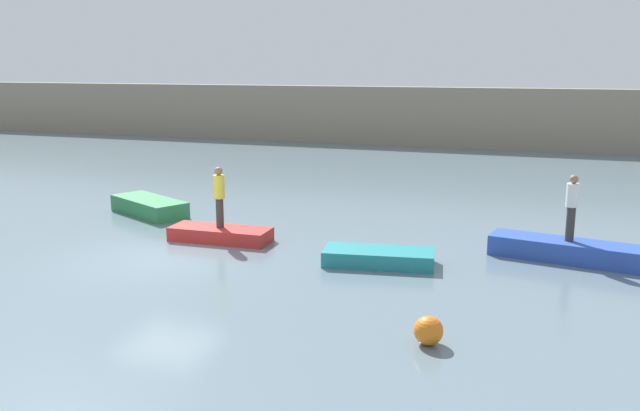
{
  "coord_description": "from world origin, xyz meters",
  "views": [
    {
      "loc": [
        9.47,
        -14.8,
        5.07
      ],
      "look_at": [
        2.98,
        3.97,
        0.84
      ],
      "focal_mm": 37.47,
      "sensor_mm": 36.0,
      "label": 1
    }
  ],
  "objects_px": {
    "rowboat_green": "(149,206)",
    "person_yellow_shirt": "(219,194)",
    "rowboat_red": "(221,234)",
    "rowboat_teal": "(379,257)",
    "rowboat_blue": "(568,251)",
    "person_white_shirt": "(572,204)",
    "mooring_buoy": "(428,331)"
  },
  "relations": [
    {
      "from": "rowboat_red",
      "to": "mooring_buoy",
      "type": "distance_m",
      "value": 8.82
    },
    {
      "from": "mooring_buoy",
      "to": "rowboat_green",
      "type": "bearing_deg",
      "value": 144.97
    },
    {
      "from": "rowboat_green",
      "to": "person_white_shirt",
      "type": "xyz_separation_m",
      "value": [
        13.49,
        -1.16,
        1.24
      ]
    },
    {
      "from": "rowboat_green",
      "to": "rowboat_teal",
      "type": "bearing_deg",
      "value": 7.48
    },
    {
      "from": "rowboat_red",
      "to": "person_yellow_shirt",
      "type": "height_order",
      "value": "person_yellow_shirt"
    },
    {
      "from": "mooring_buoy",
      "to": "rowboat_red",
      "type": "bearing_deg",
      "value": 142.81
    },
    {
      "from": "rowboat_green",
      "to": "rowboat_teal",
      "type": "xyz_separation_m",
      "value": [
        8.88,
        -3.13,
        -0.07
      ]
    },
    {
      "from": "rowboat_green",
      "to": "person_yellow_shirt",
      "type": "xyz_separation_m",
      "value": [
        3.95,
        -2.36,
        1.12
      ]
    },
    {
      "from": "rowboat_red",
      "to": "mooring_buoy",
      "type": "height_order",
      "value": "mooring_buoy"
    },
    {
      "from": "mooring_buoy",
      "to": "rowboat_blue",
      "type": "bearing_deg",
      "value": 68.93
    },
    {
      "from": "rowboat_blue",
      "to": "mooring_buoy",
      "type": "height_order",
      "value": "mooring_buoy"
    },
    {
      "from": "rowboat_green",
      "to": "person_yellow_shirt",
      "type": "relative_size",
      "value": 1.75
    },
    {
      "from": "person_white_shirt",
      "to": "mooring_buoy",
      "type": "height_order",
      "value": "person_white_shirt"
    },
    {
      "from": "mooring_buoy",
      "to": "person_white_shirt",
      "type": "bearing_deg",
      "value": 68.93
    },
    {
      "from": "person_white_shirt",
      "to": "mooring_buoy",
      "type": "bearing_deg",
      "value": -111.07
    },
    {
      "from": "rowboat_teal",
      "to": "rowboat_green",
      "type": "bearing_deg",
      "value": 151.75
    },
    {
      "from": "rowboat_teal",
      "to": "rowboat_blue",
      "type": "relative_size",
      "value": 0.7
    },
    {
      "from": "rowboat_green",
      "to": "person_yellow_shirt",
      "type": "height_order",
      "value": "person_yellow_shirt"
    },
    {
      "from": "rowboat_green",
      "to": "rowboat_red",
      "type": "relative_size",
      "value": 1.05
    },
    {
      "from": "rowboat_red",
      "to": "rowboat_blue",
      "type": "relative_size",
      "value": 0.74
    },
    {
      "from": "rowboat_teal",
      "to": "person_white_shirt",
      "type": "relative_size",
      "value": 1.61
    },
    {
      "from": "rowboat_blue",
      "to": "person_white_shirt",
      "type": "bearing_deg",
      "value": 0.0
    },
    {
      "from": "rowboat_teal",
      "to": "person_yellow_shirt",
      "type": "bearing_deg",
      "value": 162.32
    },
    {
      "from": "person_yellow_shirt",
      "to": "person_white_shirt",
      "type": "distance_m",
      "value": 9.62
    },
    {
      "from": "person_white_shirt",
      "to": "mooring_buoy",
      "type": "relative_size",
      "value": 3.2
    },
    {
      "from": "rowboat_green",
      "to": "rowboat_blue",
      "type": "height_order",
      "value": "rowboat_green"
    },
    {
      "from": "rowboat_green",
      "to": "rowboat_teal",
      "type": "relative_size",
      "value": 1.1
    },
    {
      "from": "rowboat_green",
      "to": "rowboat_teal",
      "type": "height_order",
      "value": "rowboat_green"
    },
    {
      "from": "rowboat_blue",
      "to": "rowboat_teal",
      "type": "bearing_deg",
      "value": -146.62
    },
    {
      "from": "rowboat_green",
      "to": "person_yellow_shirt",
      "type": "distance_m",
      "value": 4.74
    },
    {
      "from": "rowboat_teal",
      "to": "rowboat_blue",
      "type": "bearing_deg",
      "value": 14.35
    },
    {
      "from": "rowboat_teal",
      "to": "person_yellow_shirt",
      "type": "xyz_separation_m",
      "value": [
        -4.93,
        0.77,
        1.2
      ]
    }
  ]
}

